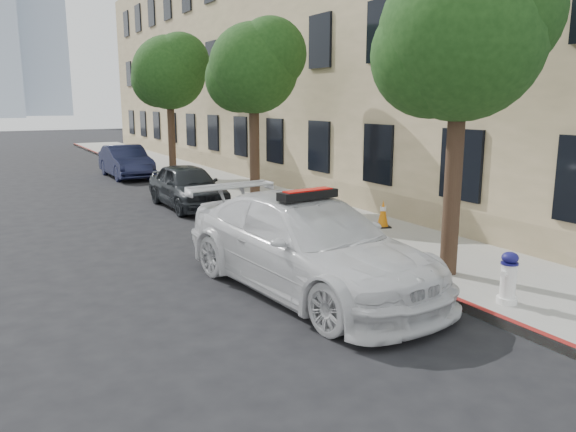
% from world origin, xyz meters
% --- Properties ---
extents(ground, '(120.00, 120.00, 0.00)m').
position_xyz_m(ground, '(0.00, 0.00, 0.00)').
color(ground, black).
rests_on(ground, ground).
extents(sidewalk, '(3.20, 50.00, 0.15)m').
position_xyz_m(sidewalk, '(3.60, 10.00, 0.07)').
color(sidewalk, gray).
rests_on(sidewalk, ground).
extents(curb_strip, '(0.12, 50.00, 0.15)m').
position_xyz_m(curb_strip, '(2.06, 10.00, 0.07)').
color(curb_strip, maroon).
rests_on(curb_strip, ground).
extents(building, '(8.00, 36.00, 10.00)m').
position_xyz_m(building, '(9.20, 15.00, 5.00)').
color(building, tan).
rests_on(building, ground).
extents(tower_right, '(14.00, 14.00, 44.00)m').
position_xyz_m(tower_right, '(9.00, 135.00, 22.00)').
color(tower_right, '#9EA8B7').
rests_on(tower_right, ground).
extents(tree_near, '(2.92, 2.82, 5.62)m').
position_xyz_m(tree_near, '(2.93, -2.01, 4.27)').
color(tree_near, black).
rests_on(tree_near, sidewalk).
extents(tree_mid, '(2.77, 2.64, 5.43)m').
position_xyz_m(tree_mid, '(2.93, 5.99, 4.16)').
color(tree_mid, black).
rests_on(tree_mid, sidewalk).
extents(tree_far, '(3.10, 3.00, 5.81)m').
position_xyz_m(tree_far, '(2.93, 13.99, 4.39)').
color(tree_far, black).
rests_on(tree_far, sidewalk).
extents(police_car, '(2.89, 5.76, 1.76)m').
position_xyz_m(police_car, '(0.44, -1.16, 0.80)').
color(police_car, silver).
rests_on(police_car, ground).
extents(parked_car_mid, '(1.60, 3.92, 1.33)m').
position_xyz_m(parked_car_mid, '(1.20, 7.19, 0.67)').
color(parked_car_mid, black).
rests_on(parked_car_mid, ground).
extents(parked_car_far, '(1.52, 4.16, 1.36)m').
position_xyz_m(parked_car_far, '(1.20, 15.11, 0.68)').
color(parked_car_far, '#141834').
rests_on(parked_car_far, ground).
extents(fire_hydrant, '(0.34, 0.31, 0.82)m').
position_xyz_m(fire_hydrant, '(2.57, -3.58, 0.55)').
color(fire_hydrant, white).
rests_on(fire_hydrant, sidewalk).
extents(traffic_cone, '(0.46, 0.46, 0.68)m').
position_xyz_m(traffic_cone, '(4.26, 1.58, 0.49)').
color(traffic_cone, black).
rests_on(traffic_cone, sidewalk).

